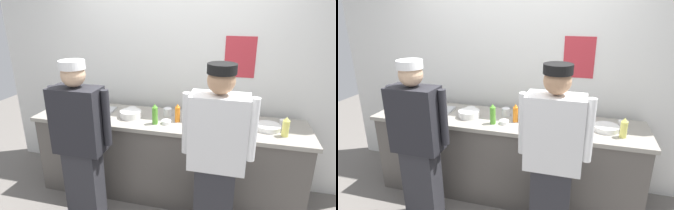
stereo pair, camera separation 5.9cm
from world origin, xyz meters
The scene contains 17 objects.
wall_back centered at (0.00, 0.80, 1.47)m, with size 4.45×0.11×2.94m.
prep_counter centered at (0.00, 0.35, 0.45)m, with size 2.84×0.65×0.90m.
chef_near_left centered at (-0.65, -0.26, 0.85)m, with size 0.58×0.24×1.59m.
chef_center centered at (0.57, -0.26, 0.87)m, with size 0.59×0.24×1.62m.
plate_stack_front centered at (-0.39, 0.30, 0.93)m, with size 0.23×0.23×0.07m.
plate_stack_rear centered at (1.00, 0.33, 0.92)m, with size 0.24×0.24×0.05m.
mixing_bowl_steel centered at (0.56, 0.41, 0.95)m, with size 0.37×0.37×0.12m, color #B7BABF.
sheet_tray centered at (-0.90, 0.35, 0.91)m, with size 0.53×0.29×0.02m, color #B7BABF.
squeeze_bottle_primary centered at (0.12, 0.31, 0.99)m, with size 0.05×0.05×0.19m.
squeeze_bottle_secondary centered at (1.14, 0.21, 0.98)m, with size 0.06×0.06×0.19m.
squeeze_bottle_spare centered at (-0.08, 0.20, 1.00)m, with size 0.06×0.06×0.21m.
ramekin_green_sauce centered at (0.03, 0.23, 0.92)m, with size 0.10×0.10×0.04m.
ramekin_yellow_sauce centered at (-0.44, 0.49, 0.92)m, with size 0.10×0.10×0.04m.
ramekin_orange_sauce centered at (0.29, 0.26, 0.92)m, with size 0.11×0.11×0.04m.
ramekin_red_sauce centered at (1.18, 0.52, 0.92)m, with size 0.10×0.10×0.04m.
deli_cup centered at (-0.02, 0.45, 0.94)m, with size 0.09×0.09×0.08m, color white.
chefs_knife centered at (1.05, 0.37, 0.90)m, with size 0.27×0.03×0.02m.
Camera 2 is at (0.75, -2.28, 2.00)m, focal length 30.08 mm.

